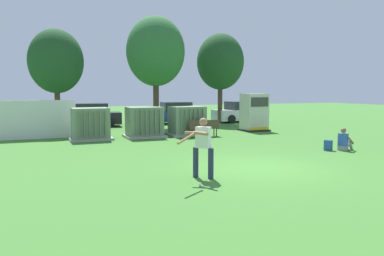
# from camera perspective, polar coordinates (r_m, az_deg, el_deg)

# --- Properties ---
(ground_plane) EXTENTS (96.00, 96.00, 0.00)m
(ground_plane) POSITION_cam_1_polar(r_m,az_deg,el_deg) (12.44, 10.18, -5.94)
(ground_plane) COLOR #3D752D
(fence_panel) EXTENTS (4.80, 0.12, 2.00)m
(fence_panel) POSITION_cam_1_polar(r_m,az_deg,el_deg) (20.80, -24.07, 1.14)
(fence_panel) COLOR silver
(fence_panel) RESTS_ON ground
(transformer_west) EXTENTS (2.10, 1.70, 1.62)m
(transformer_west) POSITION_cam_1_polar(r_m,az_deg,el_deg) (19.61, -15.33, 0.57)
(transformer_west) COLOR #9E9B93
(transformer_west) RESTS_ON ground
(transformer_mid_west) EXTENTS (2.10, 1.70, 1.62)m
(transformer_mid_west) POSITION_cam_1_polar(r_m,az_deg,el_deg) (20.07, -7.32, 0.84)
(transformer_mid_west) COLOR #9E9B93
(transformer_mid_west) RESTS_ON ground
(transformer_mid_east) EXTENTS (2.10, 1.70, 1.62)m
(transformer_mid_east) POSITION_cam_1_polar(r_m,az_deg,el_deg) (20.68, -0.77, 1.03)
(transformer_mid_east) COLOR #9E9B93
(transformer_mid_east) RESTS_ON ground
(generator_enclosure) EXTENTS (1.60, 1.40, 2.30)m
(generator_enclosure) POSITION_cam_1_polar(r_m,az_deg,el_deg) (23.31, 9.51, 2.36)
(generator_enclosure) COLOR #262626
(generator_enclosure) RESTS_ON ground
(park_bench) EXTENTS (1.82, 0.52, 0.92)m
(park_bench) POSITION_cam_1_polar(r_m,az_deg,el_deg) (20.03, 1.80, 0.15)
(park_bench) COLOR #4C3828
(park_bench) RESTS_ON ground
(batter) EXTENTS (1.38, 1.25, 1.74)m
(batter) POSITION_cam_1_polar(r_m,az_deg,el_deg) (10.56, 1.60, -2.58)
(batter) COLOR #282D4C
(batter) RESTS_ON ground
(sports_ball) EXTENTS (0.09, 0.09, 0.09)m
(sports_ball) POSITION_cam_1_polar(r_m,az_deg,el_deg) (9.82, 1.24, -8.76)
(sports_ball) COLOR white
(sports_ball) RESTS_ON ground
(seated_spectator) EXTENTS (0.78, 0.64, 0.96)m
(seated_spectator) POSITION_cam_1_polar(r_m,az_deg,el_deg) (16.84, 22.32, -1.92)
(seated_spectator) COLOR gray
(seated_spectator) RESTS_ON ground
(backpack) EXTENTS (0.37, 0.38, 0.44)m
(backpack) POSITION_cam_1_polar(r_m,az_deg,el_deg) (16.57, 20.17, -2.53)
(backpack) COLOR #264C8C
(backpack) RESTS_ON ground
(tree_left) EXTENTS (3.22, 3.22, 6.15)m
(tree_left) POSITION_cam_1_polar(r_m,az_deg,el_deg) (23.99, -20.14, 9.55)
(tree_left) COLOR #4C3828
(tree_left) RESTS_ON ground
(tree_center_left) EXTENTS (3.83, 3.83, 7.32)m
(tree_center_left) POSITION_cam_1_polar(r_m,az_deg,el_deg) (24.97, -5.60, 11.57)
(tree_center_left) COLOR #4C3828
(tree_center_left) RESTS_ON ground
(tree_center_right) EXTENTS (3.52, 3.52, 6.73)m
(tree_center_right) POSITION_cam_1_polar(r_m,az_deg,el_deg) (28.35, 4.37, 10.06)
(tree_center_right) COLOR #4C3828
(tree_center_right) RESTS_ON ground
(parked_car_leftmost) EXTENTS (4.24, 2.01, 1.62)m
(parked_car_leftmost) POSITION_cam_1_polar(r_m,az_deg,el_deg) (26.02, -26.65, 1.33)
(parked_car_leftmost) COLOR gray
(parked_car_leftmost) RESTS_ON ground
(parked_car_left_of_center) EXTENTS (4.35, 2.24, 1.62)m
(parked_car_left_of_center) POSITION_cam_1_polar(r_m,az_deg,el_deg) (26.51, -15.33, 1.81)
(parked_car_left_of_center) COLOR black
(parked_car_left_of_center) RESTS_ON ground
(parked_car_right_of_center) EXTENTS (4.27, 2.06, 1.62)m
(parked_car_right_of_center) POSITION_cam_1_polar(r_m,az_deg,el_deg) (28.15, -2.67, 2.24)
(parked_car_right_of_center) COLOR navy
(parked_car_right_of_center) RESTS_ON ground
(parked_car_rightmost) EXTENTS (4.37, 2.28, 1.62)m
(parked_car_rightmost) POSITION_cam_1_polar(r_m,az_deg,el_deg) (29.87, 7.25, 2.40)
(parked_car_rightmost) COLOR silver
(parked_car_rightmost) RESTS_ON ground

